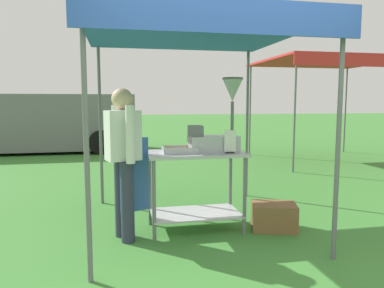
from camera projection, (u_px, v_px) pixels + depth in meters
The scene contains 10 objects.
ground_plane at pixel (160, 163), 8.86m from camera, with size 70.00×70.00×0.00m, color #3D7F33.
stall_canopy at pixel (194, 36), 4.08m from camera, with size 2.40×2.60×2.29m.
donut_cart at pixel (195, 175), 4.16m from camera, with size 1.10×0.63×0.90m.
donut_tray at pixel (179, 151), 4.06m from camera, with size 0.38×0.28×0.07m.
donut_fryer at pixel (218, 127), 4.15m from camera, with size 0.62×0.28×0.84m.
menu_sign at pixel (230, 143), 4.02m from camera, with size 0.13×0.05×0.25m.
vendor at pixel (124, 156), 3.84m from camera, with size 0.46×0.53×1.61m.
supply_crate at pixel (274, 216), 4.22m from camera, with size 0.58×0.49×0.30m.
van_grey at pixel (46, 122), 10.85m from camera, with size 5.12×2.13×1.69m.
neighbour_tent at pixel (328, 63), 8.92m from camera, with size 3.14×2.82×2.49m.
Camera 1 is at (-0.97, -2.73, 1.46)m, focal length 34.17 mm.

